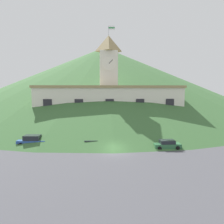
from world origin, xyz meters
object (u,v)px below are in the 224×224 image
(car_blue_van, at_px, (32,141))
(street_lamp_center, at_px, (135,119))
(street_lamp_far_right, at_px, (79,119))
(car_yellow_coupe, at_px, (91,144))
(car_green_wagon, at_px, (167,145))

(car_blue_van, bearing_deg, street_lamp_center, 30.62)
(car_blue_van, bearing_deg, street_lamp_far_right, 57.85)
(street_lamp_far_right, xyz_separation_m, car_yellow_coupe, (3.10, -11.17, -3.01))
(car_yellow_coupe, bearing_deg, street_lamp_center, -131.98)
(car_blue_van, height_order, car_green_wagon, car_blue_van)
(street_lamp_center, height_order, car_yellow_coupe, street_lamp_center)
(street_lamp_far_right, relative_size, car_green_wagon, 1.08)
(car_yellow_coupe, height_order, car_green_wagon, car_green_wagon)
(street_lamp_center, xyz_separation_m, car_green_wagon, (3.46, -12.97, -2.69))
(street_lamp_center, relative_size, car_yellow_coupe, 1.10)
(street_lamp_center, bearing_deg, car_blue_van, -153.22)
(street_lamp_far_right, distance_m, street_lamp_center, 12.79)
(street_lamp_far_right, bearing_deg, street_lamp_center, 0.00)
(street_lamp_far_right, bearing_deg, car_yellow_coupe, -74.47)
(street_lamp_far_right, xyz_separation_m, street_lamp_center, (12.79, 0.00, -0.23))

